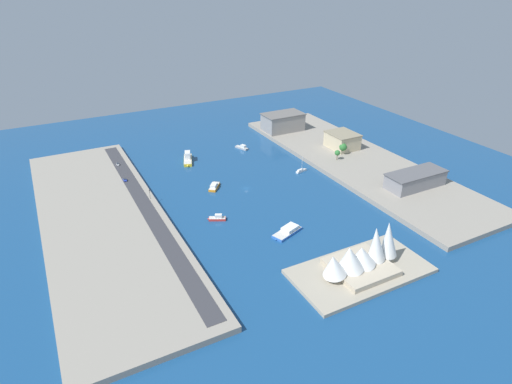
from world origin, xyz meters
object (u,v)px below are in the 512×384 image
object	(u,v)px
hatchback_blue	(125,180)
opera_landmark	(362,256)
ferry_yellow_fast	(188,159)
tugboat_red	(217,218)
sailboat_small_white	(301,171)
water_taxi_orange	(214,186)
yacht_sleek_gray	(242,147)
carpark_squat_concrete	(283,122)
traffic_light_waterfront	(150,193)
catamaran_blue	(288,231)
warehouse_low_gray	(415,179)
van_white	(118,164)
office_block_beige	(342,140)

from	to	relation	value
hatchback_blue	opera_landmark	xyz separation A→B (m)	(-82.43, 156.14, 6.26)
ferry_yellow_fast	tugboat_red	distance (m)	95.74
sailboat_small_white	water_taxi_orange	bearing A→B (deg)	-4.47
tugboat_red	sailboat_small_white	world-z (taller)	sailboat_small_white
yacht_sleek_gray	tugboat_red	xyz separation A→B (m)	(65.24, 98.80, -0.08)
ferry_yellow_fast	hatchback_blue	xyz separation A→B (m)	(53.97, 19.89, 1.71)
sailboat_small_white	carpark_squat_concrete	distance (m)	87.37
water_taxi_orange	opera_landmark	xyz separation A→B (m)	(-28.24, 122.30, 9.05)
opera_landmark	tugboat_red	bearing A→B (deg)	-61.98
traffic_light_waterfront	hatchback_blue	bearing A→B (deg)	-75.82
water_taxi_orange	sailboat_small_white	world-z (taller)	sailboat_small_white
catamaran_blue	traffic_light_waterfront	world-z (taller)	traffic_light_waterfront
carpark_squat_concrete	warehouse_low_gray	bearing A→B (deg)	98.12
ferry_yellow_fast	warehouse_low_gray	world-z (taller)	warehouse_low_gray
ferry_yellow_fast	hatchback_blue	bearing A→B (deg)	20.23
catamaran_blue	warehouse_low_gray	bearing A→B (deg)	-176.88
water_taxi_orange	traffic_light_waterfront	size ratio (longest dim) A/B	2.10
ferry_yellow_fast	catamaran_blue	world-z (taller)	ferry_yellow_fast
warehouse_low_gray	van_white	world-z (taller)	warehouse_low_gray
carpark_squat_concrete	hatchback_blue	bearing A→B (deg)	14.98
warehouse_low_gray	opera_landmark	distance (m)	107.88
ferry_yellow_fast	carpark_squat_concrete	size ratio (longest dim) A/B	0.63
tugboat_red	opera_landmark	distance (m)	92.72
opera_landmark	office_block_beige	bearing A→B (deg)	-124.56
ferry_yellow_fast	carpark_squat_concrete	bearing A→B (deg)	-167.93
sailboat_small_white	van_white	bearing A→B (deg)	-29.76
warehouse_low_gray	tugboat_red	bearing A→B (deg)	-11.22
catamaran_blue	traffic_light_waterfront	size ratio (longest dim) A/B	3.23
water_taxi_orange	ferry_yellow_fast	bearing A→B (deg)	-89.76
ferry_yellow_fast	sailboat_small_white	xyz separation A→B (m)	(-69.47, 59.14, -1.44)
warehouse_low_gray	van_white	size ratio (longest dim) A/B	9.26
yacht_sleek_gray	hatchback_blue	distance (m)	107.12
ferry_yellow_fast	yacht_sleek_gray	world-z (taller)	ferry_yellow_fast
opera_landmark	ferry_yellow_fast	bearing A→B (deg)	-80.82
sailboat_small_white	opera_landmark	distance (m)	124.22
tugboat_red	catamaran_blue	xyz separation A→B (m)	(-30.69, 32.85, 0.10)
tugboat_red	warehouse_low_gray	world-z (taller)	warehouse_low_gray
sailboat_small_white	warehouse_low_gray	bearing A→B (deg)	129.83
ferry_yellow_fast	water_taxi_orange	world-z (taller)	ferry_yellow_fast
traffic_light_waterfront	opera_landmark	bearing A→B (deg)	121.21
hatchback_blue	opera_landmark	bearing A→B (deg)	117.83
office_block_beige	hatchback_blue	bearing A→B (deg)	-6.43
tugboat_red	carpark_squat_concrete	bearing A→B (deg)	-134.96
sailboat_small_white	carpark_squat_concrete	xyz separation A→B (m)	(-31.71, -80.77, 10.23)
ferry_yellow_fast	van_white	bearing A→B (deg)	-11.47
water_taxi_orange	sailboat_small_white	distance (m)	69.46
warehouse_low_gray	sailboat_small_white	bearing A→B (deg)	-50.17
water_taxi_orange	traffic_light_waterfront	world-z (taller)	traffic_light_waterfront
water_taxi_orange	van_white	size ratio (longest dim) A/B	2.89
tugboat_red	hatchback_blue	distance (m)	84.34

